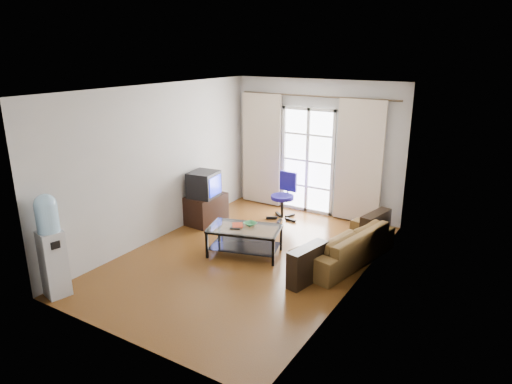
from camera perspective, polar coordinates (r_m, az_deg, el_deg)
floor at (r=7.51m, az=-1.17°, el=-8.18°), size 5.20×5.20×0.00m
ceiling at (r=6.79m, az=-1.31°, el=12.81°), size 5.20×5.20×0.00m
wall_back at (r=9.26m, az=7.51°, el=5.49°), size 3.60×0.02×2.70m
wall_front at (r=5.16m, az=-17.07°, el=-5.00°), size 3.60×0.02×2.70m
wall_left at (r=8.12m, az=-12.02°, el=3.54°), size 0.02×5.20×2.70m
wall_right at (r=6.29m, az=12.72°, el=-0.59°), size 0.02×5.20×2.70m
french_door at (r=9.33m, az=6.46°, el=3.89°), size 1.16×0.06×2.15m
curtain_rod at (r=9.02m, az=7.50°, el=11.79°), size 3.30×0.04×0.04m
curtain_left at (r=9.73m, az=0.70°, el=5.31°), size 0.90×0.07×2.35m
curtain_right at (r=8.85m, az=12.77°, el=3.65°), size 0.90×0.07×2.35m
radiator at (r=9.16m, az=11.56°, el=-1.49°), size 0.64×0.12×0.64m
sofa at (r=7.43m, az=10.99°, el=-6.43°), size 2.23×1.53×0.56m
coffee_table at (r=7.51m, az=-1.42°, el=-5.66°), size 1.30×0.96×0.47m
bowl at (r=7.53m, az=-0.72°, el=-4.01°), size 0.33×0.33×0.05m
book at (r=7.51m, az=-2.98°, el=-4.21°), size 0.39×0.39×0.02m
remote at (r=7.39m, az=-2.64°, el=-4.59°), size 0.18×0.11×0.02m
tv_stand at (r=8.91m, az=-6.23°, el=-2.12°), size 0.56×0.80×0.56m
crt_tv at (r=8.69m, az=-6.66°, el=0.99°), size 0.59×0.58×0.49m
task_chair at (r=9.06m, az=3.40°, el=-1.72°), size 0.68×0.68×0.93m
water_cooler at (r=6.71m, az=-24.25°, el=-5.91°), size 0.36×0.36×1.46m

